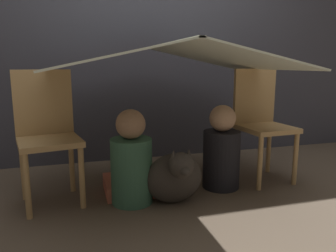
# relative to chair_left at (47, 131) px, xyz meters

# --- Properties ---
(ground_plane) EXTENTS (8.80, 8.80, 0.00)m
(ground_plane) POSITION_rel_chair_left_xyz_m (0.81, -0.26, -0.48)
(ground_plane) COLOR brown
(wall_back) EXTENTS (7.00, 0.05, 2.50)m
(wall_back) POSITION_rel_chair_left_xyz_m (0.81, 0.85, 0.77)
(wall_back) COLOR #3D3D47
(wall_back) RESTS_ON ground_plane
(chair_left) EXTENTS (0.44, 0.44, 0.88)m
(chair_left) POSITION_rel_chair_left_xyz_m (0.00, 0.00, 0.00)
(chair_left) COLOR tan
(chair_left) RESTS_ON ground_plane
(chair_right) EXTENTS (0.40, 0.40, 0.88)m
(chair_right) POSITION_rel_chair_left_xyz_m (1.60, 0.00, 0.00)
(chair_right) COLOR tan
(chair_right) RESTS_ON ground_plane
(sheet_canopy) EXTENTS (1.59, 1.23, 0.18)m
(sheet_canopy) POSITION_rel_chair_left_xyz_m (0.81, -0.07, 0.48)
(sheet_canopy) COLOR silver
(person_front) EXTENTS (0.27, 0.27, 0.63)m
(person_front) POSITION_rel_chair_left_xyz_m (0.52, -0.19, -0.21)
(person_front) COLOR #38664C
(person_front) RESTS_ON ground_plane
(person_second) EXTENTS (0.27, 0.27, 0.62)m
(person_second) POSITION_rel_chair_left_xyz_m (1.21, -0.11, -0.21)
(person_second) COLOR black
(person_second) RESTS_ON ground_plane
(dog) EXTENTS (0.39, 0.35, 0.40)m
(dog) POSITION_rel_chair_left_xyz_m (0.79, -0.30, -0.29)
(dog) COLOR #332D28
(dog) RESTS_ON ground_plane
(floor_cushion) EXTENTS (0.44, 0.36, 0.10)m
(floor_cushion) POSITION_rel_chair_left_xyz_m (0.58, -0.01, -0.43)
(floor_cushion) COLOR #CC664C
(floor_cushion) RESTS_ON ground_plane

